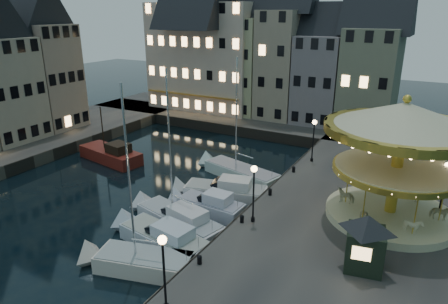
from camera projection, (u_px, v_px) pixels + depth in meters
The scene contains 31 objects.
ground at pixel (162, 219), 30.82m from camera, with size 160.00×160.00×0.00m, color black.
quay_east at pixel (366, 222), 29.13m from camera, with size 16.00×56.00×1.30m, color #474442.
quay_north at pixel (237, 118), 57.32m from camera, with size 44.00×12.00×1.30m, color #474442.
quaywall_e at pixel (265, 198), 32.79m from camera, with size 0.15×44.00×1.30m, color #47423A.
quaywall_n at pixel (229, 130), 51.46m from camera, with size 48.00×0.15×1.30m, color #47423A.
quaywall_w at pixel (32, 162), 40.49m from camera, with size 0.15×44.00×1.30m, color #47423A.
streetlamp_a at pixel (164, 263), 18.76m from camera, with size 0.44×0.44×4.17m.
streetlamp_b at pixel (254, 186), 27.00m from camera, with size 0.44×0.44×4.17m.
streetlamp_c at pixel (314, 135), 38.11m from camera, with size 0.44×0.44×4.17m.
streetlamp_d at pixel (445, 182), 27.59m from camera, with size 0.44×0.44×4.17m.
bollard_a at pixel (199, 259), 23.14m from camera, with size 0.30×0.30×0.57m.
bollard_b at pixel (242, 218), 27.67m from camera, with size 0.30×0.30×0.57m.
bollard_c at pixel (270, 191), 31.79m from camera, with size 0.30×0.30×0.57m.
bollard_d at pixel (294, 169), 36.32m from camera, with size 0.30×0.30×0.57m.
townhouse_na at pixel (178, 61), 61.85m from camera, with size 5.50×8.00×12.80m.
townhouse_nb at pixel (207, 60), 59.19m from camera, with size 6.16×8.00×13.80m.
townhouse_nc at pixel (244, 59), 56.25m from camera, with size 6.82×8.00×14.80m.
townhouse_nd at pixel (283, 57), 53.44m from camera, with size 5.50×8.00×15.80m.
townhouse_ne at pixel (322, 72), 51.45m from camera, with size 6.16×8.00×12.80m.
townhouse_nf at pixel (371, 71), 48.51m from camera, with size 6.82×8.00×13.80m.
townhouse_wc at pixel (44, 69), 48.91m from camera, with size 8.80×5.50×14.20m.
hotel_corner at pixel (208, 50), 58.66m from camera, with size 17.60×9.00×16.80m.
motorboat_a at pixel (137, 262), 24.69m from camera, with size 7.12×3.92×11.79m.
motorboat_b at pixel (161, 237), 27.15m from camera, with size 7.91×3.35×2.15m.
motorboat_c at pixel (176, 218), 29.55m from camera, with size 8.54×4.04×11.34m.
motorboat_d at pixel (207, 205), 31.66m from camera, with size 6.36×2.24×2.15m.
motorboat_e at pixel (221, 191), 34.09m from camera, with size 8.00×4.05×2.15m.
motorboat_f at pixel (237, 172), 38.50m from camera, with size 8.99×4.46×11.96m.
red_fishing_boat at pixel (112, 155), 42.46m from camera, with size 7.93×3.87×5.98m.
carousel at pixel (401, 140), 26.44m from camera, with size 10.11×10.11×8.85m.
ticket_kiosk at pixel (367, 233), 22.14m from camera, with size 3.24×3.24×3.80m.
Camera 1 is at (17.44, -21.54, 15.21)m, focal length 32.00 mm.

